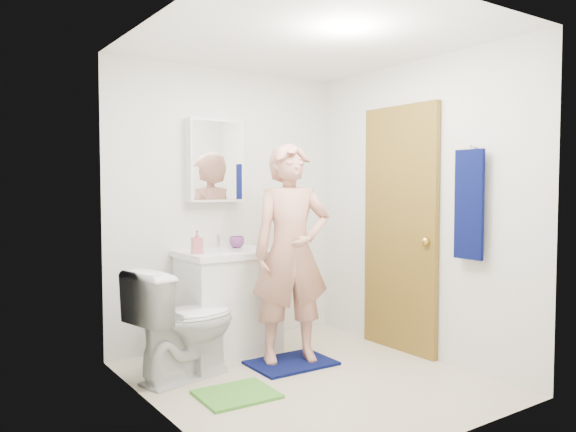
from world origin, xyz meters
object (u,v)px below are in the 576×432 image
(vanity_cabinet, at_px, (228,304))
(man, at_px, (291,253))
(medicine_cabinet, at_px, (215,161))
(soap_dispenser, at_px, (197,242))
(towel, at_px, (469,204))
(toothbrush_cup, at_px, (237,242))
(toilet, at_px, (185,322))

(vanity_cabinet, xyz_separation_m, man, (0.26, -0.54, 0.47))
(medicine_cabinet, xyz_separation_m, soap_dispenser, (-0.30, -0.27, -0.66))
(towel, bearing_deg, medicine_cabinet, 124.61)
(toothbrush_cup, relative_size, man, 0.08)
(vanity_cabinet, relative_size, medicine_cabinet, 1.14)
(toilet, bearing_deg, toothbrush_cup, -67.83)
(soap_dispenser, distance_m, man, 0.76)
(vanity_cabinet, relative_size, toilet, 0.99)
(medicine_cabinet, xyz_separation_m, man, (0.26, -0.77, -0.73))
(soap_dispenser, bearing_deg, toilet, -127.90)
(vanity_cabinet, height_order, soap_dispenser, soap_dispenser)
(toothbrush_cup, height_order, man, man)
(medicine_cabinet, distance_m, man, 1.09)
(soap_dispenser, height_order, man, man)
(medicine_cabinet, bearing_deg, toilet, -132.85)
(vanity_cabinet, height_order, toothbrush_cup, toothbrush_cup)
(vanity_cabinet, relative_size, man, 0.47)
(vanity_cabinet, distance_m, medicine_cabinet, 1.22)
(towel, bearing_deg, vanity_cabinet, 128.47)
(man, bearing_deg, soap_dispenser, 157.74)
(vanity_cabinet, distance_m, man, 0.76)
(vanity_cabinet, height_order, toilet, toilet)
(vanity_cabinet, height_order, man, man)
(towel, xyz_separation_m, toothbrush_cup, (-1.03, 1.60, -0.35))
(vanity_cabinet, xyz_separation_m, towel, (1.18, -1.48, 0.85))
(towel, relative_size, toilet, 0.99)
(toothbrush_cup, bearing_deg, man, -80.22)
(man, bearing_deg, medicine_cabinet, 128.15)
(towel, distance_m, toilet, 2.23)
(toothbrush_cup, bearing_deg, medicine_cabinet, 144.20)
(toilet, xyz_separation_m, man, (0.83, -0.16, 0.46))
(towel, height_order, soap_dispenser, towel)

